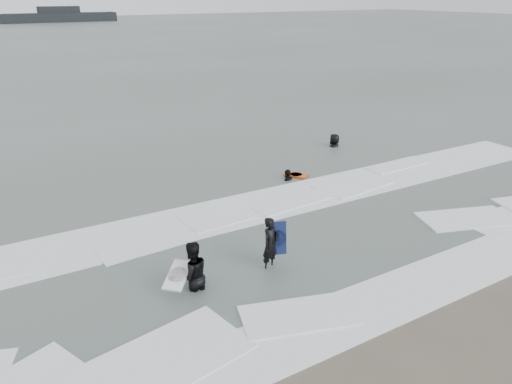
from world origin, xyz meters
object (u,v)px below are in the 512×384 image
surfer_centre (270,269)px  vessel_horizon (59,16)px  surfer_right_near (288,181)px  surfer_right_far (334,147)px  surfer_wading (193,289)px

surfer_centre → vessel_horizon: 130.02m
vessel_horizon → surfer_right_near: bearing=-96.2°
surfer_centre → surfer_right_far: surfer_right_far is taller
surfer_centre → surfer_right_near: bearing=31.2°
surfer_right_near → vessel_horizon: 123.97m
surfer_centre → surfer_wading: (-2.28, 0.14, 0.00)m
surfer_wading → surfer_right_far: bearing=-144.3°
surfer_wading → surfer_right_near: surfer_wading is taller
surfer_wading → surfer_right_far: surfer_wading is taller
vessel_horizon → surfer_wading: bearing=-98.9°
surfer_wading → surfer_right_near: size_ratio=1.16×
surfer_wading → vessel_horizon: size_ratio=0.07×
surfer_right_near → surfer_right_far: bearing=-175.6°
vessel_horizon → surfer_centre: bearing=-97.9°
surfer_centre → surfer_wading: 2.29m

